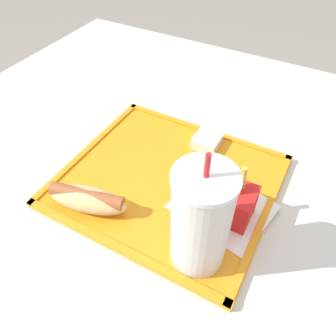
{
  "coord_description": "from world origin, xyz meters",
  "views": [
    {
      "loc": [
        -0.2,
        0.4,
        1.22
      ],
      "look_at": [
        0.0,
        0.03,
        0.8
      ],
      "focal_mm": 35.0,
      "sensor_mm": 36.0,
      "label": 1
    }
  ],
  "objects_px": {
    "soda_cup": "(201,221)",
    "sauce_cup_mayo": "(207,141)",
    "fries_carton": "(230,202)",
    "hot_dog_far": "(87,199)"
  },
  "relations": [
    {
      "from": "soda_cup",
      "to": "sauce_cup_mayo",
      "type": "xyz_separation_m",
      "value": [
        0.09,
        -0.24,
        -0.08
      ]
    },
    {
      "from": "soda_cup",
      "to": "sauce_cup_mayo",
      "type": "relative_size",
      "value": 4.05
    },
    {
      "from": "fries_carton",
      "to": "hot_dog_far",
      "type": "bearing_deg",
      "value": 24.9
    },
    {
      "from": "hot_dog_far",
      "to": "sauce_cup_mayo",
      "type": "bearing_deg",
      "value": -114.51
    },
    {
      "from": "soda_cup",
      "to": "sauce_cup_mayo",
      "type": "bearing_deg",
      "value": -69.44
    },
    {
      "from": "hot_dog_far",
      "to": "sauce_cup_mayo",
      "type": "xyz_separation_m",
      "value": [
        -0.11,
        -0.25,
        -0.01
      ]
    },
    {
      "from": "soda_cup",
      "to": "hot_dog_far",
      "type": "xyz_separation_m",
      "value": [
        0.2,
        0.01,
        -0.07
      ]
    },
    {
      "from": "soda_cup",
      "to": "fries_carton",
      "type": "xyz_separation_m",
      "value": [
        -0.01,
        -0.1,
        -0.06
      ]
    },
    {
      "from": "soda_cup",
      "to": "sauce_cup_mayo",
      "type": "height_order",
      "value": "soda_cup"
    },
    {
      "from": "fries_carton",
      "to": "sauce_cup_mayo",
      "type": "bearing_deg",
      "value": -54.38
    }
  ]
}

